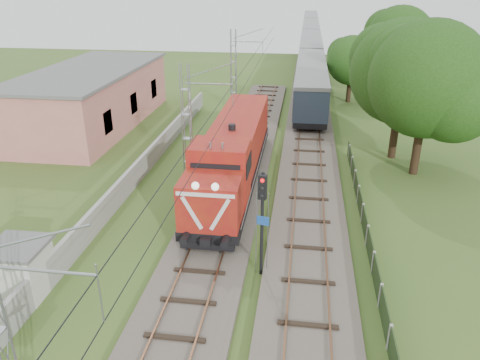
# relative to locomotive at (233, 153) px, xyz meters

# --- Properties ---
(ground) EXTENTS (140.00, 140.00, 0.00)m
(ground) POSITION_rel_locomotive_xyz_m (0.00, -12.10, -2.33)
(ground) COLOR #385720
(ground) RESTS_ON ground
(track_main) EXTENTS (4.20, 70.00, 0.45)m
(track_main) POSITION_rel_locomotive_xyz_m (0.00, -5.10, -2.15)
(track_main) COLOR #6B6054
(track_main) RESTS_ON ground
(track_side) EXTENTS (4.20, 80.00, 0.45)m
(track_side) POSITION_rel_locomotive_xyz_m (5.00, 7.90, -2.15)
(track_side) COLOR #6B6054
(track_side) RESTS_ON ground
(catenary) EXTENTS (3.31, 70.00, 8.00)m
(catenary) POSITION_rel_locomotive_xyz_m (-2.95, -0.10, 1.71)
(catenary) COLOR gray
(catenary) RESTS_ON ground
(boundary_wall) EXTENTS (0.25, 40.00, 1.50)m
(boundary_wall) POSITION_rel_locomotive_xyz_m (-6.50, -0.10, -1.58)
(boundary_wall) COLOR #9E9E99
(boundary_wall) RESTS_ON ground
(station_building) EXTENTS (8.40, 20.40, 5.22)m
(station_building) POSITION_rel_locomotive_xyz_m (-15.00, 11.90, 0.30)
(station_building) COLOR tan
(station_building) RESTS_ON ground
(fence) EXTENTS (0.12, 32.00, 1.20)m
(fence) POSITION_rel_locomotive_xyz_m (8.00, -9.10, -1.73)
(fence) COLOR black
(fence) RESTS_ON ground
(locomotive) EXTENTS (3.16, 18.02, 4.58)m
(locomotive) POSITION_rel_locomotive_xyz_m (0.00, 0.00, 0.00)
(locomotive) COLOR black
(locomotive) RESTS_ON ground
(coach_rake) EXTENTS (3.14, 93.74, 3.63)m
(coach_rake) POSITION_rel_locomotive_xyz_m (5.00, 57.93, 0.26)
(coach_rake) COLOR black
(coach_rake) RESTS_ON ground
(signal_post) EXTENTS (0.57, 0.45, 5.19)m
(signal_post) POSITION_rel_locomotive_xyz_m (2.80, -9.94, 1.23)
(signal_post) COLOR black
(signal_post) RESTS_ON ground
(relay_hut) EXTENTS (2.40, 2.40, 2.44)m
(relay_hut) POSITION_rel_locomotive_xyz_m (-7.40, -12.70, -1.10)
(relay_hut) COLOR beige
(relay_hut) RESTS_ON ground
(tree_a) EXTENTS (8.14, 7.75, 10.55)m
(tree_a) POSITION_rel_locomotive_xyz_m (12.45, 3.74, 4.25)
(tree_a) COLOR #372416
(tree_a) RESTS_ON ground
(tree_b) EXTENTS (7.96, 7.58, 10.32)m
(tree_b) POSITION_rel_locomotive_xyz_m (11.42, 6.86, 4.11)
(tree_b) COLOR #372416
(tree_b) RESTS_ON ground
(tree_c) EXTENTS (5.52, 5.26, 7.15)m
(tree_c) POSITION_rel_locomotive_xyz_m (9.31, 23.99, 2.13)
(tree_c) COLOR #372416
(tree_c) RESTS_ON ground
(tree_d) EXTENTS (7.80, 7.43, 10.11)m
(tree_d) POSITION_rel_locomotive_xyz_m (14.33, 25.92, 3.97)
(tree_d) COLOR #372416
(tree_d) RESTS_ON ground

